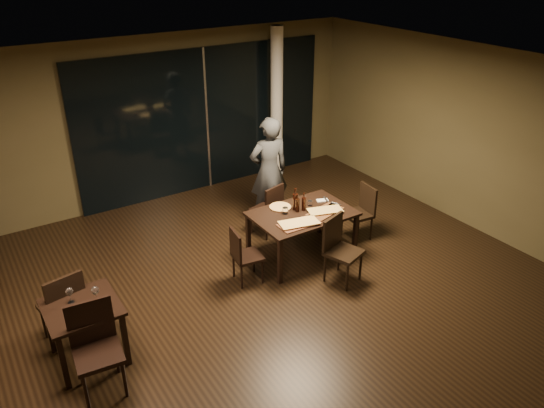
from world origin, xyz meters
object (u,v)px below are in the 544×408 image
at_px(side_table, 83,315).
at_px(chair_main_far, 269,207).
at_px(chair_side_far, 64,304).
at_px(chair_side_near, 95,343).
at_px(main_table, 302,217).
at_px(bottle_b, 304,202).
at_px(bottle_c, 295,199).
at_px(chair_main_left, 243,253).
at_px(diner, 269,171).
at_px(chair_main_near, 339,246).
at_px(chair_main_right, 362,209).
at_px(bottle_a, 297,203).

distance_m(side_table, chair_main_far, 3.59).
xyz_separation_m(chair_side_far, chair_side_near, (0.11, -0.90, 0.03)).
bearing_deg(chair_side_near, chair_main_far, 34.11).
relative_size(main_table, bottle_b, 5.26).
distance_m(chair_side_far, bottle_b, 3.60).
distance_m(chair_main_far, bottle_c, 0.80).
bearing_deg(side_table, chair_main_far, 21.58).
distance_m(main_table, bottle_c, 0.29).
bearing_deg(bottle_c, chair_main_left, -166.27).
xyz_separation_m(chair_main_left, bottle_b, (1.17, 0.17, 0.42)).
relative_size(chair_side_near, bottle_b, 3.67).
xyz_separation_m(chair_main_far, bottle_c, (0.03, -0.67, 0.42)).
distance_m(diner, bottle_b, 1.20).
bearing_deg(bottle_c, chair_side_far, -176.18).
distance_m(chair_main_near, chair_main_right, 1.32).
relative_size(chair_main_right, chair_side_near, 0.86).
bearing_deg(bottle_b, chair_main_near, -89.10).
xyz_separation_m(chair_side_near, bottle_b, (3.47, 1.05, 0.31)).
bearing_deg(bottle_b, chair_side_far, -177.71).
relative_size(chair_main_right, bottle_a, 3.16).
height_order(chair_main_near, chair_side_near, chair_side_near).
xyz_separation_m(bottle_a, bottle_b, (0.11, -0.02, 0.00)).
height_order(side_table, chair_main_far, chair_main_far).
relative_size(main_table, chair_main_near, 1.54).
height_order(chair_main_left, chair_main_right, chair_main_right).
bearing_deg(main_table, bottle_a, 121.48).
xyz_separation_m(main_table, side_table, (-3.40, -0.50, -0.05)).
height_order(chair_main_far, bottle_a, bottle_a).
height_order(main_table, bottle_c, bottle_c).
bearing_deg(chair_side_near, side_table, 94.76).
height_order(side_table, bottle_a, bottle_a).
xyz_separation_m(side_table, bottle_c, (3.37, 0.64, 0.30)).
distance_m(chair_main_right, diner, 1.67).
bearing_deg(chair_main_left, bottle_c, -68.04).
relative_size(chair_main_left, bottle_c, 2.40).
bearing_deg(main_table, bottle_b, 41.58).
relative_size(main_table, chair_main_far, 1.66).
distance_m(chair_main_left, chair_main_right, 2.27).
bearing_deg(chair_main_far, chair_main_right, 129.54).
height_order(chair_main_near, bottle_a, bottle_a).
bearing_deg(chair_side_near, bottle_a, 23.21).
height_order(chair_main_right, diner, diner).
bearing_deg(bottle_c, chair_main_right, -8.81).
relative_size(main_table, chair_main_right, 1.67).
relative_size(chair_main_far, bottle_b, 3.17).
bearing_deg(bottle_c, chair_side_near, -161.38).
relative_size(chair_side_far, diner, 0.53).
bearing_deg(chair_main_far, chair_main_near, 79.55).
bearing_deg(bottle_c, bottle_b, -43.32).
distance_m(side_table, bottle_a, 3.42).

